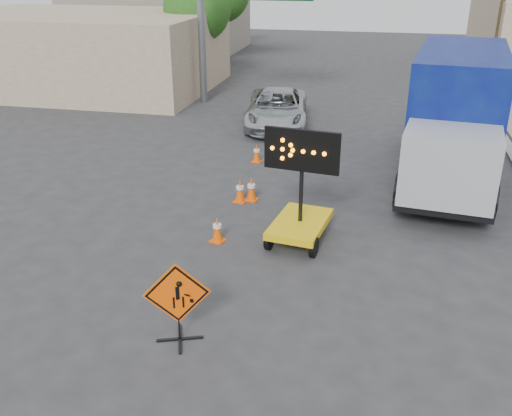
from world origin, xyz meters
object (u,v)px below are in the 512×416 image
(arrow_board, at_px, (300,217))
(box_truck, at_px, (454,124))
(pickup_truck, at_px, (277,108))
(construction_sign, at_px, (177,301))

(arrow_board, relative_size, box_truck, 0.34)
(box_truck, bearing_deg, pickup_truck, 149.39)
(box_truck, bearing_deg, arrow_board, -119.42)
(pickup_truck, relative_size, box_truck, 0.62)
(construction_sign, height_order, box_truck, box_truck)
(arrow_board, distance_m, pickup_truck, 11.00)
(construction_sign, xyz_separation_m, pickup_truck, (-1.02, 15.35, -0.12))
(construction_sign, bearing_deg, box_truck, 40.83)
(construction_sign, height_order, pickup_truck, construction_sign)
(construction_sign, relative_size, arrow_board, 0.56)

